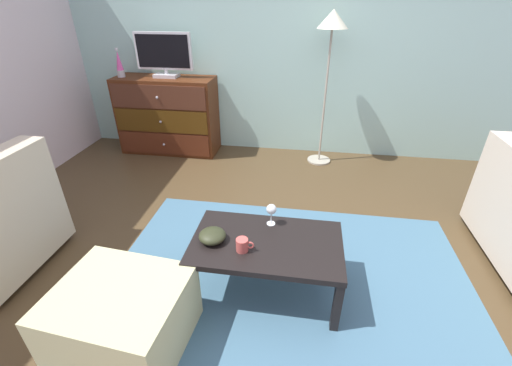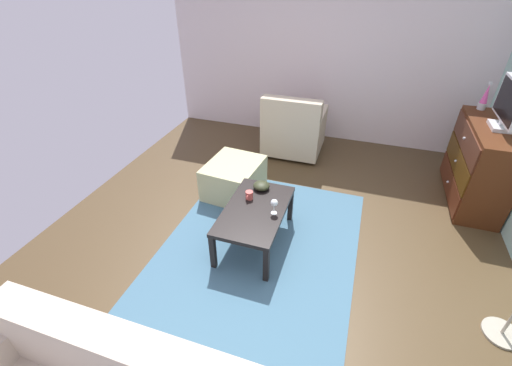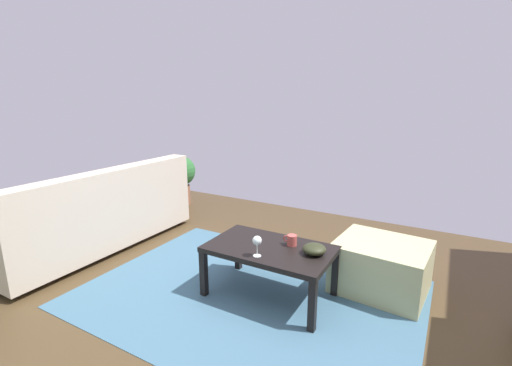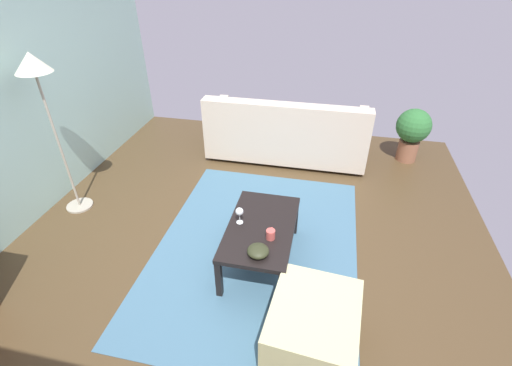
# 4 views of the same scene
# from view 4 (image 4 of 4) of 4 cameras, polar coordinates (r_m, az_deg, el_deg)

# --- Properties ---
(ground_plane) EXTENTS (5.95, 4.98, 0.05)m
(ground_plane) POSITION_cam_4_polar(r_m,az_deg,el_deg) (3.46, -3.92, -12.29)
(ground_plane) COLOR #493721
(area_rug) EXTENTS (2.60, 1.90, 0.01)m
(area_rug) POSITION_cam_4_polar(r_m,az_deg,el_deg) (3.54, 0.10, -10.20)
(area_rug) COLOR #3F657D
(area_rug) RESTS_ON ground_plane
(coffee_table) EXTENTS (0.97, 0.58, 0.42)m
(coffee_table) POSITION_cam_4_polar(r_m,az_deg,el_deg) (3.18, 0.81, -7.51)
(coffee_table) COLOR black
(coffee_table) RESTS_ON ground_plane
(wine_glass) EXTENTS (0.07, 0.07, 0.16)m
(wine_glass) POSITION_cam_4_polar(r_m,az_deg,el_deg) (3.11, -2.64, -4.62)
(wine_glass) COLOR silver
(wine_glass) RESTS_ON coffee_table
(mug) EXTENTS (0.11, 0.08, 0.08)m
(mug) POSITION_cam_4_polar(r_m,az_deg,el_deg) (3.00, 2.34, -8.11)
(mug) COLOR #BC4E47
(mug) RESTS_ON coffee_table
(bowl_decorative) EXTENTS (0.17, 0.17, 0.08)m
(bowl_decorative) POSITION_cam_4_polar(r_m,az_deg,el_deg) (2.86, 0.33, -10.73)
(bowl_decorative) COLOR #2B2F1B
(bowl_decorative) RESTS_ON coffee_table
(couch_large) EXTENTS (0.85, 2.09, 0.86)m
(couch_large) POSITION_cam_4_polar(r_m,az_deg,el_deg) (4.88, 4.87, 7.76)
(couch_large) COLOR #332319
(couch_large) RESTS_ON ground_plane
(ottoman) EXTENTS (0.75, 0.66, 0.41)m
(ottoman) POSITION_cam_4_polar(r_m,az_deg,el_deg) (2.76, 9.01, -21.70)
(ottoman) COLOR #BBB985
(ottoman) RESTS_ON ground_plane
(standing_lamp) EXTENTS (0.32, 0.32, 1.69)m
(standing_lamp) POSITION_cam_4_polar(r_m,az_deg,el_deg) (3.92, -31.44, 13.86)
(standing_lamp) COLOR #A59E8C
(standing_lamp) RESTS_ON ground_plane
(potted_plant) EXTENTS (0.44, 0.44, 0.72)m
(potted_plant) POSITION_cam_4_polar(r_m,az_deg,el_deg) (5.17, 23.60, 7.67)
(potted_plant) COLOR brown
(potted_plant) RESTS_ON ground_plane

